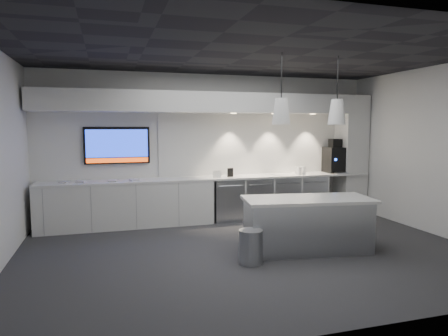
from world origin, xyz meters
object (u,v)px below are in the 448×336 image
object	(u,v)px
wall_tv	(117,145)
bin	(251,247)
island	(307,224)
coffee_machine	(335,159)

from	to	relation	value
wall_tv	bin	bearing A→B (deg)	-59.58
island	wall_tv	bearing A→B (deg)	144.65
bin	coffee_machine	distance (m)	4.12
bin	island	bearing A→B (deg)	16.06
wall_tv	island	size ratio (longest dim) A/B	0.61
wall_tv	coffee_machine	bearing A→B (deg)	-3.01
wall_tv	island	world-z (taller)	wall_tv
bin	coffee_machine	world-z (taller)	coffee_machine
island	bin	world-z (taller)	island
island	coffee_machine	xyz separation A→B (m)	(1.94, 2.37, 0.79)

